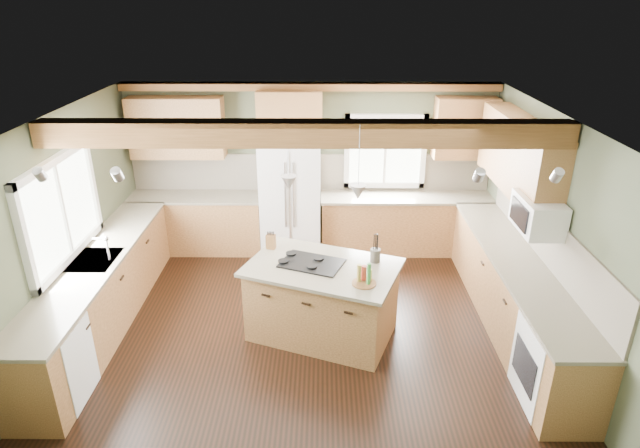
{
  "coord_description": "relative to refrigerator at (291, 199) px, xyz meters",
  "views": [
    {
      "loc": [
        0.2,
        -5.53,
        3.83
      ],
      "look_at": [
        0.16,
        0.3,
        1.27
      ],
      "focal_mm": 30.0,
      "sensor_mm": 36.0,
      "label": 1
    }
  ],
  "objects": [
    {
      "name": "floor",
      "position": [
        0.3,
        -2.12,
        -0.9
      ],
      "size": [
        5.6,
        5.6,
        0.0
      ],
      "primitive_type": "plane",
      "color": "black",
      "rests_on": "ground"
    },
    {
      "name": "ceiling",
      "position": [
        0.3,
        -2.12,
        1.7
      ],
      "size": [
        5.6,
        5.6,
        0.0
      ],
      "primitive_type": "plane",
      "rotation": [
        3.14,
        0.0,
        0.0
      ],
      "color": "silver",
      "rests_on": "wall_back"
    },
    {
      "name": "wall_back",
      "position": [
        0.3,
        0.38,
        0.4
      ],
      "size": [
        5.6,
        0.0,
        5.6
      ],
      "primitive_type": "plane",
      "rotation": [
        1.57,
        0.0,
        0.0
      ],
      "color": "#454D36",
      "rests_on": "ground"
    },
    {
      "name": "wall_left",
      "position": [
        -2.5,
        -2.12,
        0.4
      ],
      "size": [
        0.0,
        5.0,
        5.0
      ],
      "primitive_type": "plane",
      "rotation": [
        1.57,
        0.0,
        1.57
      ],
      "color": "#454D36",
      "rests_on": "ground"
    },
    {
      "name": "wall_right",
      "position": [
        3.1,
        -2.12,
        0.4
      ],
      "size": [
        0.0,
        5.0,
        5.0
      ],
      "primitive_type": "plane",
      "rotation": [
        1.57,
        0.0,
        -1.57
      ],
      "color": "#454D36",
      "rests_on": "ground"
    },
    {
      "name": "ceiling_beam",
      "position": [
        0.3,
        -2.21,
        1.57
      ],
      "size": [
        5.55,
        0.26,
        0.26
      ],
      "primitive_type": "cube",
      "color": "#543418",
      "rests_on": "ceiling"
    },
    {
      "name": "soffit_trim",
      "position": [
        0.3,
        0.28,
        1.64
      ],
      "size": [
        5.55,
        0.2,
        0.1
      ],
      "primitive_type": "cube",
      "color": "#543418",
      "rests_on": "ceiling"
    },
    {
      "name": "backsplash_back",
      "position": [
        0.3,
        0.36,
        0.31
      ],
      "size": [
        5.58,
        0.03,
        0.58
      ],
      "primitive_type": "cube",
      "color": "brown",
      "rests_on": "wall_back"
    },
    {
      "name": "backsplash_right",
      "position": [
        3.08,
        -2.07,
        0.31
      ],
      "size": [
        0.03,
        3.7,
        0.58
      ],
      "primitive_type": "cube",
      "color": "brown",
      "rests_on": "wall_right"
    },
    {
      "name": "base_cab_back_left",
      "position": [
        -1.49,
        0.08,
        -0.46
      ],
      "size": [
        2.02,
        0.6,
        0.88
      ],
      "primitive_type": "cube",
      "color": "brown",
      "rests_on": "floor"
    },
    {
      "name": "counter_back_left",
      "position": [
        -1.49,
        0.08,
        0.0
      ],
      "size": [
        2.06,
        0.64,
        0.04
      ],
      "primitive_type": "cube",
      "color": "brown",
      "rests_on": "base_cab_back_left"
    },
    {
      "name": "base_cab_back_right",
      "position": [
        1.79,
        0.08,
        -0.46
      ],
      "size": [
        2.62,
        0.6,
        0.88
      ],
      "primitive_type": "cube",
      "color": "brown",
      "rests_on": "floor"
    },
    {
      "name": "counter_back_right",
      "position": [
        1.79,
        0.08,
        0.0
      ],
      "size": [
        2.66,
        0.64,
        0.04
      ],
      "primitive_type": "cube",
      "color": "brown",
      "rests_on": "base_cab_back_right"
    },
    {
      "name": "base_cab_left",
      "position": [
        -2.2,
        -2.07,
        -0.46
      ],
      "size": [
        0.6,
        3.7,
        0.88
      ],
      "primitive_type": "cube",
      "color": "brown",
      "rests_on": "floor"
    },
    {
      "name": "counter_left",
      "position": [
        -2.2,
        -2.07,
        0.0
      ],
      "size": [
        0.64,
        3.74,
        0.04
      ],
      "primitive_type": "cube",
      "color": "brown",
      "rests_on": "base_cab_left"
    },
    {
      "name": "base_cab_right",
      "position": [
        2.8,
        -2.07,
        -0.46
      ],
      "size": [
        0.6,
        3.7,
        0.88
      ],
      "primitive_type": "cube",
      "color": "brown",
      "rests_on": "floor"
    },
    {
      "name": "counter_right",
      "position": [
        2.8,
        -2.07,
        0.0
      ],
      "size": [
        0.64,
        3.74,
        0.04
      ],
      "primitive_type": "cube",
      "color": "brown",
      "rests_on": "base_cab_right"
    },
    {
      "name": "upper_cab_back_left",
      "position": [
        -1.69,
        0.21,
        1.05
      ],
      "size": [
        1.4,
        0.35,
        0.9
      ],
      "primitive_type": "cube",
      "color": "brown",
      "rests_on": "wall_back"
    },
    {
      "name": "upper_cab_over_fridge",
      "position": [
        -0.0,
        0.21,
        1.25
      ],
      "size": [
        0.96,
        0.35,
        0.7
      ],
      "primitive_type": "cube",
      "color": "brown",
      "rests_on": "wall_back"
    },
    {
      "name": "upper_cab_right",
      "position": [
        2.92,
        -1.22,
        1.05
      ],
      "size": [
        0.35,
        2.2,
        0.9
      ],
      "primitive_type": "cube",
      "color": "brown",
      "rests_on": "wall_right"
    },
    {
      "name": "upper_cab_back_corner",
      "position": [
        2.6,
        0.21,
        1.05
      ],
      "size": [
        0.9,
        0.35,
        0.9
      ],
      "primitive_type": "cube",
      "color": "brown",
      "rests_on": "wall_back"
    },
    {
      "name": "window_left",
      "position": [
        -2.48,
        -2.07,
        0.65
      ],
      "size": [
        0.04,
        1.6,
        1.05
      ],
      "primitive_type": "cube",
      "color": "white",
      "rests_on": "wall_left"
    },
    {
      "name": "window_back",
      "position": [
        1.45,
        0.36,
        0.65
      ],
      "size": [
        1.1,
        0.04,
        1.0
      ],
      "primitive_type": "cube",
      "color": "white",
      "rests_on": "wall_back"
    },
    {
      "name": "sink",
      "position": [
        -2.2,
        -2.07,
        0.01
      ],
      "size": [
        0.5,
        0.65,
        0.03
      ],
      "primitive_type": "cube",
      "color": "#262628",
      "rests_on": "counter_left"
    },
    {
      "name": "faucet",
      "position": [
        -2.02,
        -2.07,
        0.15
      ],
      "size": [
        0.02,
        0.02,
        0.28
      ],
      "primitive_type": "cylinder",
      "color": "#B2B2B7",
      "rests_on": "sink"
    },
    {
      "name": "dishwasher",
      "position": [
        -2.19,
        -3.37,
        -0.47
      ],
      "size": [
        0.6,
        0.6,
        0.84
      ],
      "primitive_type": "cube",
      "color": "white",
      "rests_on": "floor"
    },
    {
      "name": "oven",
      "position": [
        2.79,
        -3.37,
        -0.47
      ],
      "size": [
        0.6,
        0.72,
        0.84
      ],
      "primitive_type": "cube",
      "color": "white",
      "rests_on": "floor"
    },
    {
      "name": "microwave",
      "position": [
        2.88,
        -2.17,
        0.65
      ],
      "size": [
        0.4,
        0.7,
        0.38
      ],
      "primitive_type": "cube",
      "color": "white",
      "rests_on": "wall_right"
    },
    {
      "name": "pendant_left",
      "position": [
        0.12,
        -2.07,
        0.98
      ],
      "size": [
        0.18,
        0.18,
        0.16
      ],
      "primitive_type": "cone",
      "rotation": [
        3.14,
        0.0,
        0.0
      ],
      "color": "#B2B2B7",
      "rests_on": "ceiling"
    },
    {
      "name": "pendant_right",
      "position": [
        0.86,
        -2.36,
        0.98
      ],
      "size": [
        0.18,
        0.18,
        0.16
      ],
      "primitive_type": "cone",
      "rotation": [
        3.14,
        0.0,
        0.0
      ],
      "color": "#B2B2B7",
      "rests_on": "ceiling"
    },
    {
      "name": "refrigerator",
      "position": [
        0.0,
        0.0,
        0.0
      ],
      "size": [
        0.9,
        0.74,
        1.8
      ],
      "primitive_type": "cube",
      "color": "silver",
      "rests_on": "floor"
    },
    {
      "name": "island",
      "position": [
        0.49,
        -2.21,
        -0.46
      ],
      "size": [
        1.84,
        1.49,
        0.88
      ],
      "primitive_type": "cube",
      "rotation": [
        0.0,
        0.0,
        -0.37
      ],
      "color": "brown",
      "rests_on": "floor"
    },
    {
      "name": "island_top",
      "position": [
        0.49,
        -2.21,
        0.0
      ],
      "size": [
        1.98,
        1.62,
        0.04
      ],
      "primitive_type": "cube",
      "rotation": [
        0.0,
        0.0,
        -0.37
      ],
      "color": "brown",
      "rests_on": "island"
    },
    {
      "name": "cooktop",
      "position": [
        0.37,
        -2.17,
        0.03
      ],
      "size": [
        0.81,
        0.68,
        0.02
      ],
      "primitive_type": "cube",
      "rotation": [
        0.0,
        0.0,
        -0.37
      ],
      "color": "black",
      "rests_on": "island_top"
    },
    {
      "name": "knife_block",
      "position": [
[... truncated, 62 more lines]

